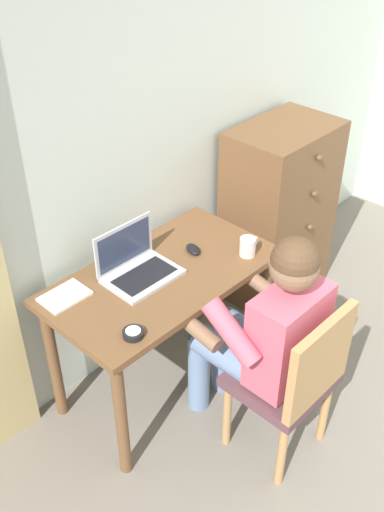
# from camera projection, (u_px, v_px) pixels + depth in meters

# --- Properties ---
(wall_back) EXTENTS (4.80, 0.05, 2.50)m
(wall_back) POSITION_uv_depth(u_px,v_px,m) (156.00, 130.00, 2.92)
(wall_back) COLOR silver
(wall_back) RESTS_ON ground_plane
(desk) EXTENTS (1.13, 0.61, 0.75)m
(desk) POSITION_uv_depth(u_px,v_px,m) (163.00, 293.00, 2.86)
(desk) COLOR brown
(desk) RESTS_ON ground_plane
(dresser) EXTENTS (0.65, 0.46, 1.12)m
(dresser) POSITION_uv_depth(u_px,v_px,m) (278.00, 213.00, 3.59)
(dresser) COLOR brown
(dresser) RESTS_ON ground_plane
(chair) EXTENTS (0.42, 0.40, 0.87)m
(chair) POSITION_uv_depth(u_px,v_px,m) (294.00, 378.00, 2.60)
(chair) COLOR brown
(chair) RESTS_ON ground_plane
(person_seated) EXTENTS (0.53, 0.59, 1.19)m
(person_seated) POSITION_uv_depth(u_px,v_px,m) (264.00, 328.00, 2.60)
(person_seated) COLOR #6B84AD
(person_seated) RESTS_ON ground_plane
(laptop) EXTENTS (0.34, 0.25, 0.24)m
(laptop) POSITION_uv_depth(u_px,v_px,m) (136.00, 265.00, 2.76)
(laptop) COLOR #B7BABF
(laptop) RESTS_ON desk
(computer_mouse) EXTENTS (0.09, 0.11, 0.03)m
(computer_mouse) POSITION_uv_depth(u_px,v_px,m) (193.00, 249.00, 2.93)
(computer_mouse) COLOR black
(computer_mouse) RESTS_ON desk
(desk_clock) EXTENTS (0.09, 0.09, 0.03)m
(desk_clock) POSITION_uv_depth(u_px,v_px,m) (133.00, 333.00, 2.44)
(desk_clock) COLOR black
(desk_clock) RESTS_ON desk
(notebook_pad) EXTENTS (0.21, 0.15, 0.01)m
(notebook_pad) POSITION_uv_depth(u_px,v_px,m) (65.00, 296.00, 2.65)
(notebook_pad) COLOR silver
(notebook_pad) RESTS_ON desk
(coffee_mug) EXTENTS (0.12, 0.08, 0.09)m
(coffee_mug) POSITION_uv_depth(u_px,v_px,m) (248.00, 246.00, 2.89)
(coffee_mug) COLOR silver
(coffee_mug) RESTS_ON desk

